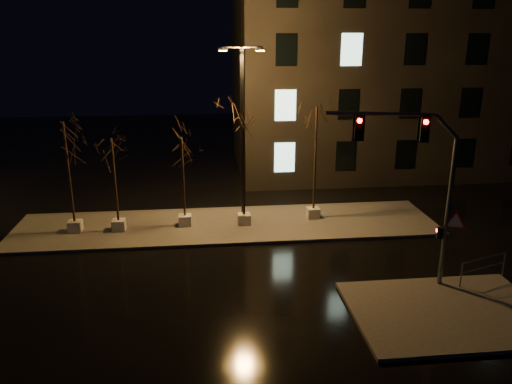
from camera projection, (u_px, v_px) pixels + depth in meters
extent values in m
plane|color=black|center=(235.00, 279.00, 20.66)|extent=(90.00, 90.00, 0.00)
cube|color=#494641|center=(227.00, 225.00, 26.32)|extent=(22.00, 5.00, 0.15)
cube|color=#494641|center=(448.00, 312.00, 18.09)|extent=(7.00, 5.00, 0.15)
cube|color=black|center=(406.00, 65.00, 36.88)|extent=(25.00, 12.00, 15.00)
cube|color=beige|center=(75.00, 226.00, 25.24)|extent=(0.65, 0.65, 0.55)
cylinder|color=black|center=(69.00, 173.00, 24.39)|extent=(0.11, 0.11, 5.04)
cube|color=beige|center=(119.00, 225.00, 25.40)|extent=(0.65, 0.65, 0.55)
cylinder|color=black|center=(115.00, 180.00, 24.68)|extent=(0.11, 0.11, 4.20)
cube|color=beige|center=(185.00, 220.00, 26.04)|extent=(0.65, 0.65, 0.55)
cylinder|color=black|center=(183.00, 177.00, 25.33)|extent=(0.11, 0.11, 4.13)
cube|color=beige|center=(244.00, 219.00, 26.21)|extent=(0.65, 0.65, 0.55)
cylinder|color=black|center=(244.00, 164.00, 25.31)|extent=(0.11, 0.11, 5.40)
cube|color=beige|center=(313.00, 213.00, 27.11)|extent=(0.65, 0.65, 0.55)
cylinder|color=black|center=(315.00, 159.00, 26.20)|extent=(0.11, 0.11, 5.48)
cylinder|color=#55575C|center=(448.00, 214.00, 19.13)|extent=(0.18, 0.18, 5.93)
cylinder|color=#55575C|center=(381.00, 114.00, 18.30)|extent=(3.88, 1.03, 0.14)
cube|color=black|center=(424.00, 130.00, 18.28)|extent=(0.34, 0.28, 0.89)
cube|color=black|center=(359.00, 128.00, 18.55)|extent=(0.34, 0.28, 0.89)
cube|color=black|center=(439.00, 233.00, 19.39)|extent=(0.25, 0.22, 0.44)
cone|color=red|center=(455.00, 222.00, 19.14)|extent=(1.01, 0.26, 1.03)
sphere|color=#FF0C07|center=(459.00, 122.00, 18.05)|extent=(0.18, 0.18, 0.18)
cylinder|color=black|center=(242.00, 139.00, 25.22)|extent=(0.18, 0.18, 8.96)
cylinder|color=black|center=(242.00, 47.00, 23.86)|extent=(1.97, 0.25, 0.09)
cube|color=#FFA732|center=(223.00, 50.00, 23.88)|extent=(0.47, 0.29, 0.18)
cube|color=#FFA732|center=(260.00, 50.00, 23.93)|extent=(0.47, 0.29, 0.18)
cylinder|color=#55575C|center=(461.00, 276.00, 19.59)|extent=(0.05, 0.05, 0.96)
cylinder|color=#55575C|center=(504.00, 265.00, 20.53)|extent=(0.05, 0.05, 0.96)
cylinder|color=#55575C|center=(485.00, 258.00, 19.90)|extent=(2.25, 0.79, 0.04)
cylinder|color=#55575C|center=(483.00, 268.00, 20.03)|extent=(2.25, 0.79, 0.04)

